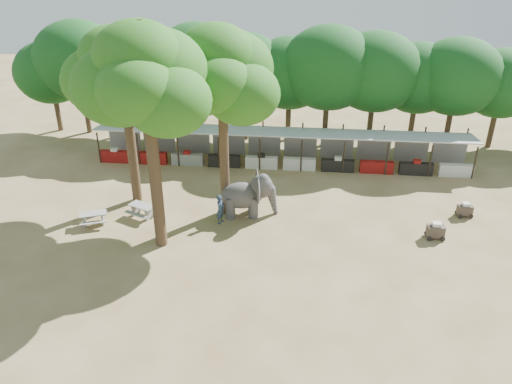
# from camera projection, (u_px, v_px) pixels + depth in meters

# --- Properties ---
(ground) EXTENTS (100.00, 100.00, 0.00)m
(ground) POSITION_uv_depth(u_px,v_px,m) (265.00, 271.00, 25.62)
(ground) COLOR brown
(ground) RESTS_ON ground
(vendor_stalls) EXTENTS (28.00, 2.99, 2.80)m
(vendor_stalls) POSITION_uv_depth(u_px,v_px,m) (281.00, 149.00, 37.36)
(vendor_stalls) COLOR #B0B3B9
(vendor_stalls) RESTS_ON ground
(yard_tree_left) EXTENTS (7.10, 6.90, 11.02)m
(yard_tree_left) POSITION_uv_depth(u_px,v_px,m) (121.00, 74.00, 29.11)
(yard_tree_left) COLOR #332316
(yard_tree_left) RESTS_ON ground
(yard_tree_center) EXTENTS (7.10, 6.90, 12.04)m
(yard_tree_center) POSITION_uv_depth(u_px,v_px,m) (144.00, 80.00, 23.95)
(yard_tree_center) COLOR #332316
(yard_tree_center) RESTS_ON ground
(yard_tree_back) EXTENTS (7.10, 6.90, 11.36)m
(yard_tree_back) POSITION_uv_depth(u_px,v_px,m) (220.00, 75.00, 27.53)
(yard_tree_back) COLOR #332316
(yard_tree_back) RESTS_ON ground
(backdrop_trees) EXTENTS (46.46, 5.95, 8.33)m
(backdrop_trees) POSITION_uv_depth(u_px,v_px,m) (286.00, 75.00, 39.97)
(backdrop_trees) COLOR #332316
(backdrop_trees) RESTS_ON ground
(elephant) EXTENTS (3.65, 2.74, 2.73)m
(elephant) POSITION_uv_depth(u_px,v_px,m) (249.00, 195.00, 30.32)
(elephant) COLOR #3C393A
(elephant) RESTS_ON ground
(handler) EXTENTS (0.64, 0.77, 1.82)m
(handler) POSITION_uv_depth(u_px,v_px,m) (220.00, 209.00, 29.62)
(handler) COLOR #26384C
(handler) RESTS_ON ground
(picnic_table_near) EXTENTS (1.94, 1.85, 0.77)m
(picnic_table_near) POSITION_uv_depth(u_px,v_px,m) (93.00, 217.00, 29.60)
(picnic_table_near) COLOR gray
(picnic_table_near) RESTS_ON ground
(picnic_table_far) EXTENTS (2.07, 1.99, 0.81)m
(picnic_table_far) POSITION_uv_depth(u_px,v_px,m) (142.00, 209.00, 30.43)
(picnic_table_far) COLOR gray
(picnic_table_far) RESTS_ON ground
(cart_front) EXTENTS (1.08, 0.74, 1.01)m
(cart_front) POSITION_uv_depth(u_px,v_px,m) (436.00, 231.00, 28.25)
(cart_front) COLOR #372C26
(cart_front) RESTS_ON ground
(cart_back) EXTENTS (1.02, 0.75, 0.92)m
(cart_back) POSITION_uv_depth(u_px,v_px,m) (465.00, 210.00, 30.53)
(cart_back) COLOR #372C26
(cart_back) RESTS_ON ground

